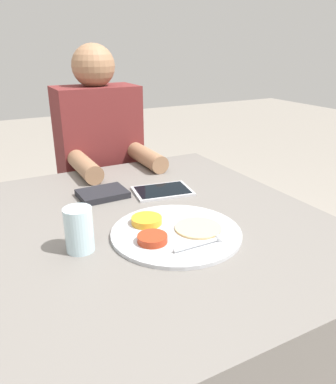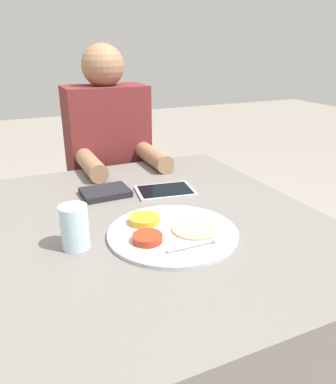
# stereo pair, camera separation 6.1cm
# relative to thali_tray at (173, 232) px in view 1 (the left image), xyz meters

# --- Properties ---
(dining_table) EXTENTS (0.91, 1.06, 0.74)m
(dining_table) POSITION_rel_thali_tray_xyz_m (0.01, 0.11, -0.38)
(dining_table) COLOR slate
(dining_table) RESTS_ON ground_plane
(thali_tray) EXTENTS (0.34, 0.34, 0.03)m
(thali_tray) POSITION_rel_thali_tray_xyz_m (0.00, 0.00, 0.00)
(thali_tray) COLOR #B7BABF
(thali_tray) RESTS_ON dining_table
(red_notebook) EXTENTS (0.15, 0.12, 0.02)m
(red_notebook) POSITION_rel_thali_tray_xyz_m (-0.08, 0.34, 0.00)
(red_notebook) COLOR silver
(red_notebook) RESTS_ON dining_table
(tablet_device) EXTENTS (0.21, 0.16, 0.01)m
(tablet_device) POSITION_rel_thali_tray_xyz_m (0.11, 0.28, -0.00)
(tablet_device) COLOR #B7B7BC
(tablet_device) RESTS_ON dining_table
(person_diner) EXTENTS (0.34, 0.45, 1.21)m
(person_diner) POSITION_rel_thali_tray_xyz_m (0.06, 0.78, -0.18)
(person_diner) COLOR black
(person_diner) RESTS_ON ground_plane
(drinking_glass) EXTENTS (0.07, 0.07, 0.11)m
(drinking_glass) POSITION_rel_thali_tray_xyz_m (-0.23, 0.04, 0.05)
(drinking_glass) COLOR silver
(drinking_glass) RESTS_ON dining_table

